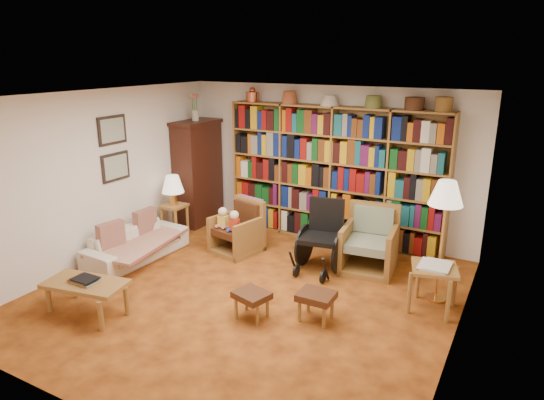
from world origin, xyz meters
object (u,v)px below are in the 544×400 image
Objects in this scene: armchair_leather at (239,230)px; coffee_table at (86,286)px; side_table_lamp at (174,214)px; footstool_b at (316,298)px; floor_lamp at (446,198)px; footstool_a at (252,297)px; wheelchair at (322,238)px; side_table_papers at (434,274)px; armchair_sage at (371,245)px; sofa at (136,244)px.

armchair_leather reaches higher than coffee_table.
footstool_b is at bearing -22.73° from side_table_lamp.
coffee_table reaches higher than footstool_b.
floor_lamp reaches higher than footstool_a.
wheelchair is 1.85m from floor_lamp.
floor_lamp reaches higher than side_table_lamp.
coffee_table is at bearing -150.06° from side_table_papers.
wheelchair is 2.50× the size of footstool_b.
floor_lamp is 1.49× the size of coffee_table.
armchair_sage is 1.99× the size of footstool_a.
armchair_leather is at bearing 144.62° from footstool_b.
sofa is at bearing 174.07° from footstool_b.
wheelchair is (1.41, -0.03, 0.13)m from armchair_leather.
armchair_leather is at bearing 178.94° from wheelchair.
side_table_lamp is 0.55× the size of wheelchair.
side_table_papers is at bearing -5.87° from side_table_lamp.
armchair_sage is at bearing 6.69° from side_table_lamp.
sofa is 4.42m from floor_lamp.
armchair_leather is 3.07m from side_table_papers.
wheelchair is 3.16m from coffee_table.
coffee_table is at bearing -73.54° from side_table_lamp.
floor_lamp is 3.37× the size of footstool_a.
footstool_a is 1.96m from coffee_table.
wheelchair is at bearing 174.67° from floor_lamp.
wheelchair is at bearing 52.12° from coffee_table.
armchair_sage is (3.17, 1.40, 0.11)m from sofa.
footstool_a is (2.40, -0.63, 0.03)m from sofa.
sofa reaches higher than footstool_a.
footstool_b is at bearing -93.17° from armchair_sage.
side_table_papers reaches higher than side_table_lamp.
floor_lamp is at bearing -75.37° from sofa.
sofa is 2.57× the size of side_table_papers.
footstool_b is (0.68, 0.31, 0.01)m from footstool_a.
side_table_papers is (4.20, 0.57, 0.24)m from sofa.
side_table_papers is at bearing 33.78° from footstool_a.
floor_lamp reaches higher than footstool_b.
sofa is 2.78m from wheelchair.
side_table_lamp is 1.23× the size of footstool_a.
footstool_a is at bearing -110.82° from armchair_sage.
sofa is 1.59× the size of wheelchair.
side_table_lamp is 0.55× the size of coffee_table.
sofa is 3.55× the size of footstool_a.
coffee_table is (-2.44, -1.16, 0.07)m from footstool_b.
coffee_table is at bearing -153.66° from sofa.
footstool_a is (2.50, -1.65, -0.14)m from side_table_lamp.
armchair_leather is 1.41m from wheelchair.
footstool_b is at bearing 24.92° from footstool_a.
side_table_papers is 0.61× the size of coffee_table.
side_table_lamp reaches higher than coffee_table.
armchair_leather is at bearing 126.41° from footstool_a.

